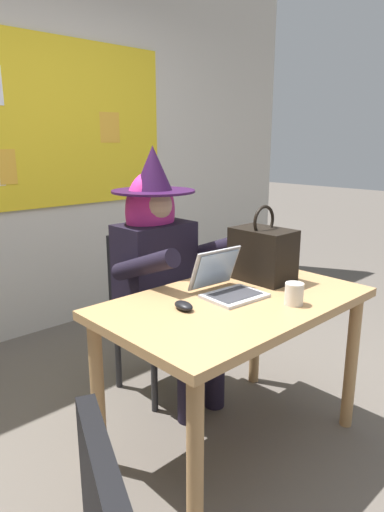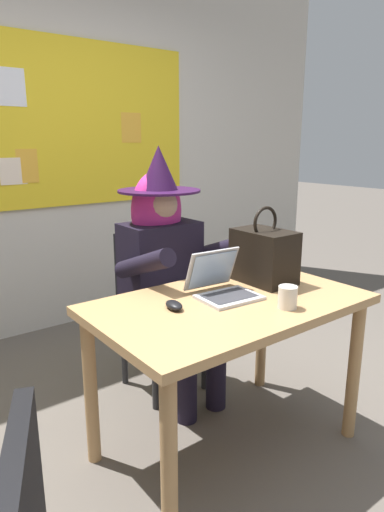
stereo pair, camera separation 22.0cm
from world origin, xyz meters
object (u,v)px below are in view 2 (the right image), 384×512
desk_main (229,322)px  coffee_mug (288,297)px  person_costumed (167,258)px  laptop (222,286)px  chair_at_desk (155,300)px  handbag (264,255)px  computer_mouse (174,305)px

desk_main → coffee_mug: size_ratio=12.69×
person_costumed → laptop: size_ratio=4.79×
laptop → desk_main: bearing=-97.0°
person_costumed → laptop: person_costumed is taller
person_costumed → laptop: bearing=-6.5°
chair_at_desk → laptop: size_ratio=3.13×
handbag → desk_main: bearing=-162.3°
handbag → computer_mouse: bearing=-176.0°
desk_main → coffee_mug: 0.29m
person_costumed → computer_mouse: person_costumed is taller
desk_main → person_costumed: bearing=82.9°
coffee_mug → handbag: bearing=59.6°
person_costumed → handbag: bearing=25.5°
chair_at_desk → handbag: handbag is taller
handbag → chair_at_desk: bearing=110.9°
laptop → coffee_mug: laptop is taller
chair_at_desk → desk_main: bearing=-6.3°
chair_at_desk → person_costumed: size_ratio=0.65×
computer_mouse → coffee_mug: coffee_mug is taller
laptop → computer_mouse: 0.27m
chair_at_desk → coffee_mug: 0.98m
desk_main → coffee_mug: (0.13, -0.22, 0.15)m
coffee_mug → chair_at_desk: bearing=93.1°
person_costumed → handbag: (0.24, -0.50, 0.08)m
laptop → chair_at_desk: bearing=88.8°
computer_mouse → coffee_mug: bearing=-27.1°
chair_at_desk → laptop: (-0.06, -0.66, 0.27)m
chair_at_desk → person_costumed: bearing=-0.2°
chair_at_desk → coffee_mug: bearing=2.7°
chair_at_desk → person_costumed: (0.00, -0.12, 0.28)m
chair_at_desk → coffee_mug: (0.05, -0.94, 0.27)m
laptop → handbag: size_ratio=0.78×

